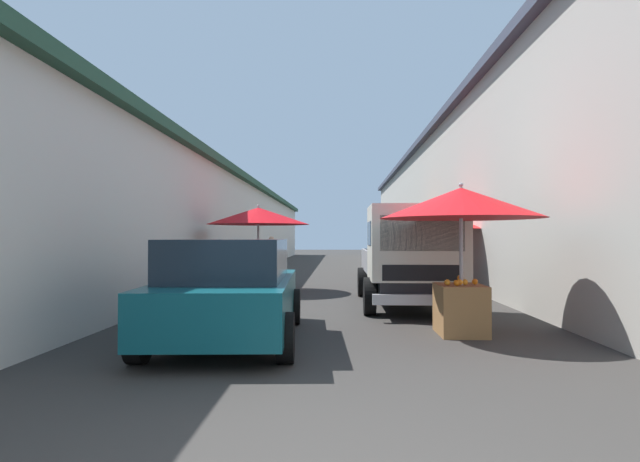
{
  "coord_description": "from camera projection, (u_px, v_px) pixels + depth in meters",
  "views": [
    {
      "loc": [
        -2.31,
        -0.07,
        1.48
      ],
      "look_at": [
        8.54,
        0.34,
        1.62
      ],
      "focal_mm": 27.99,
      "sensor_mm": 36.0,
      "label": 1
    }
  ],
  "objects": [
    {
      "name": "delivery_truck",
      "position": [
        411.0,
        259.0,
        10.13
      ],
      "size": [
        4.92,
        1.98,
        2.08
      ],
      "color": "black",
      "rests_on": "ground"
    },
    {
      "name": "building_left_whitewash",
      "position": [
        141.0,
        224.0,
        18.32
      ],
      "size": [
        49.8,
        7.5,
        3.96
      ],
      "color": "beige",
      "rests_on": "ground"
    },
    {
      "name": "fruit_stall_near_left",
      "position": [
        401.0,
        234.0,
        19.01
      ],
      "size": [
        2.2,
        2.2,
        2.14
      ],
      "color": "#9E9EA3",
      "rests_on": "ground"
    },
    {
      "name": "fruit_stall_near_right",
      "position": [
        258.0,
        223.0,
        13.56
      ],
      "size": [
        2.79,
        2.79,
        2.37
      ],
      "color": "#9E9EA3",
      "rests_on": "ground"
    },
    {
      "name": "fruit_stall_far_right",
      "position": [
        435.0,
        229.0,
        13.7
      ],
      "size": [
        2.76,
        2.76,
        2.18
      ],
      "color": "#9E9EA3",
      "rests_on": "ground"
    },
    {
      "name": "fruit_stall_far_left",
      "position": [
        461.0,
        217.0,
        7.55
      ],
      "size": [
        2.46,
        2.46,
        2.31
      ],
      "color": "#9E9EA3",
      "rests_on": "ground"
    },
    {
      "name": "parked_scooter",
      "position": [
        190.0,
        289.0,
        9.87
      ],
      "size": [
        1.68,
        0.54,
        1.14
      ],
      "color": "black",
      "rests_on": "ground"
    },
    {
      "name": "ground",
      "position": [
        336.0,
        284.0,
        15.78
      ],
      "size": [
        90.0,
        90.0,
        0.0
      ],
      "primitive_type": "plane",
      "color": "#33302D"
    },
    {
      "name": "vendor_by_crates",
      "position": [
        271.0,
        253.0,
        19.17
      ],
      "size": [
        0.44,
        0.48,
        1.52
      ],
      "color": "#665B4C",
      "rests_on": "ground"
    },
    {
      "name": "hatchback_car",
      "position": [
        231.0,
        289.0,
        7.13
      ],
      "size": [
        3.99,
        2.09,
        1.45
      ],
      "color": "#0F4C56",
      "rests_on": "ground"
    },
    {
      "name": "building_right_concrete",
      "position": [
        538.0,
        198.0,
        17.8
      ],
      "size": [
        49.8,
        7.5,
        5.75
      ],
      "color": "#A39E93",
      "rests_on": "ground"
    }
  ]
}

